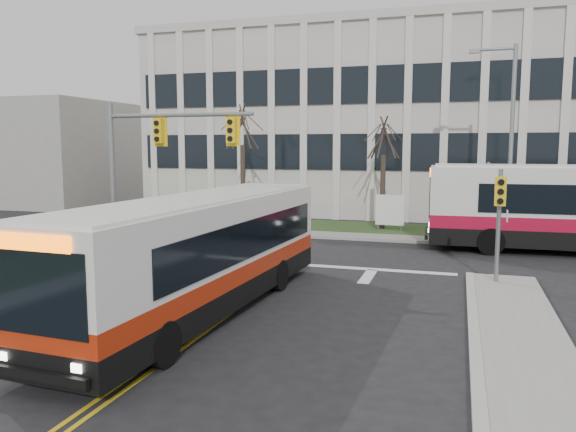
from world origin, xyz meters
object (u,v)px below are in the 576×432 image
at_px(bus_main, 201,256).
at_px(newspaper_box_red, 22,279).
at_px(streetlight, 508,132).
at_px(directory_sign, 390,211).

bearing_deg(bus_main, newspaper_box_red, -178.11).
distance_m(bus_main, newspaper_box_red, 6.20).
relative_size(streetlight, directory_sign, 4.60).
bearing_deg(directory_sign, bus_main, -101.27).
relative_size(bus_main, newspaper_box_red, 12.29).
xyz_separation_m(streetlight, bus_main, (-8.73, -14.75, -3.64)).
distance_m(streetlight, newspaper_box_red, 21.35).
height_order(directory_sign, newspaper_box_red, directory_sign).
distance_m(streetlight, bus_main, 17.52).
xyz_separation_m(streetlight, newspaper_box_red, (-14.83, -14.62, -4.72)).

